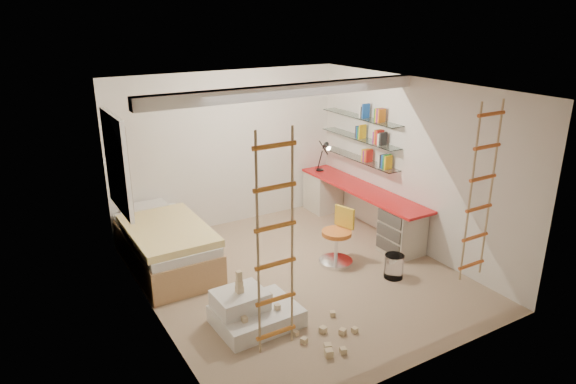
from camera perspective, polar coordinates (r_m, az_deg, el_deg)
floor at (r=7.24m, az=1.23°, el=-9.30°), size 4.50×4.50×0.00m
ceiling_beam at (r=6.67m, az=-0.00°, el=11.17°), size 4.00×0.18×0.16m
window_frame at (r=7.27m, az=-18.51°, el=3.04°), size 0.06×1.15×1.35m
window_blind at (r=7.28m, az=-18.21°, el=3.09°), size 0.02×1.00×1.20m
rope_ladder_left at (r=4.59m, az=-1.42°, el=-5.96°), size 0.41×0.04×2.13m
rope_ladder_right at (r=6.27m, az=20.63°, el=-0.14°), size 0.41×0.04×2.13m
waste_bin at (r=7.27m, az=11.68°, el=-8.09°), size 0.27×0.27×0.33m
desk at (r=8.62m, az=7.93°, el=-1.65°), size 0.56×2.80×0.75m
shelves at (r=8.58m, az=7.97°, el=5.94°), size 0.25×1.80×0.71m
bed at (r=7.55m, az=-13.43°, el=-5.77°), size 1.02×2.00×0.69m
task_lamp at (r=9.09m, az=4.17°, el=4.49°), size 0.14×0.36×0.57m
swivel_chair at (r=7.49m, az=5.51°, el=-5.73°), size 0.61×0.61×0.83m
play_platform at (r=6.17m, az=-4.03°, el=-13.10°), size 0.97×0.77×0.42m
toy_blocks at (r=5.99m, az=0.96°, el=-13.88°), size 1.19×1.15×0.69m
books at (r=8.56m, az=8.00°, el=6.54°), size 0.14×0.64×0.92m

